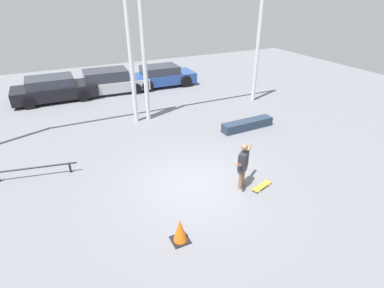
{
  "coord_description": "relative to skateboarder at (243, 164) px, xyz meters",
  "views": [
    {
      "loc": [
        -3.61,
        -7.0,
        5.61
      ],
      "look_at": [
        0.46,
        1.4,
        0.69
      ],
      "focal_mm": 28.0,
      "sensor_mm": 36.0,
      "label": 1
    }
  ],
  "objects": [
    {
      "name": "traffic_cone",
      "position": [
        -2.64,
        -1.23,
        -0.51
      ],
      "size": [
        0.43,
        0.43,
        0.67
      ],
      "color": "black",
      "rests_on": "ground_plane"
    },
    {
      "name": "grind_rail",
      "position": [
        -5.82,
        3.44,
        -0.53
      ],
      "size": [
        2.63,
        0.58,
        0.38
      ],
      "rotation": [
        0.0,
        0.0,
        -0.2
      ],
      "color": "black",
      "rests_on": "ground_plane"
    },
    {
      "name": "skateboard",
      "position": [
        0.56,
        -0.33,
        -0.77
      ],
      "size": [
        0.81,
        0.42,
        0.08
      ],
      "rotation": [
        0.0,
        0.0,
        0.29
      ],
      "color": "gold",
      "rests_on": "ground_plane"
    },
    {
      "name": "parked_car_silver",
      "position": [
        -1.66,
        11.36,
        -0.18
      ],
      "size": [
        4.5,
        2.1,
        1.36
      ],
      "rotation": [
        0.0,
        0.0,
        -0.05
      ],
      "color": "#B7BABF",
      "rests_on": "ground_plane"
    },
    {
      "name": "skateboarder",
      "position": [
        0.0,
        0.0,
        0.0
      ],
      "size": [
        1.17,
        0.92,
        1.53
      ],
      "rotation": [
        0.0,
        0.0,
        0.65
      ],
      "color": "#8C664C",
      "rests_on": "ground_plane"
    },
    {
      "name": "ground_plane",
      "position": [
        -1.16,
        0.71,
        -0.83
      ],
      "size": [
        36.0,
        36.0,
        0.0
      ],
      "primitive_type": "plane",
      "color": "slate"
    },
    {
      "name": "parked_car_blue",
      "position": [
        1.64,
        11.29,
        -0.21
      ],
      "size": [
        4.07,
        2.0,
        1.27
      ],
      "rotation": [
        0.0,
        0.0,
        -0.03
      ],
      "color": "#284793",
      "rests_on": "ground_plane"
    },
    {
      "name": "parked_car_black",
      "position": [
        -4.65,
        11.32,
        -0.2
      ],
      "size": [
        4.34,
        2.02,
        1.31
      ],
      "rotation": [
        0.0,
        0.0,
        -0.0
      ],
      "color": "black",
      "rests_on": "ground_plane"
    },
    {
      "name": "grind_box",
      "position": [
        2.72,
        3.54,
        -0.64
      ],
      "size": [
        2.46,
        0.57,
        0.39
      ],
      "primitive_type": "cube",
      "rotation": [
        0.0,
        0.0,
        0.03
      ],
      "color": "#28384C",
      "rests_on": "ground_plane"
    },
    {
      "name": "canopy_support_left",
      "position": [
        -4.48,
        6.52,
        2.79
      ],
      "size": [
        6.26,
        0.2,
        5.82
      ],
      "color": "silver",
      "rests_on": "ground_plane"
    },
    {
      "name": "canopy_support_right",
      "position": [
        2.16,
        6.52,
        2.79
      ],
      "size": [
        6.26,
        0.2,
        5.82
      ],
      "color": "silver",
      "rests_on": "ground_plane"
    }
  ]
}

